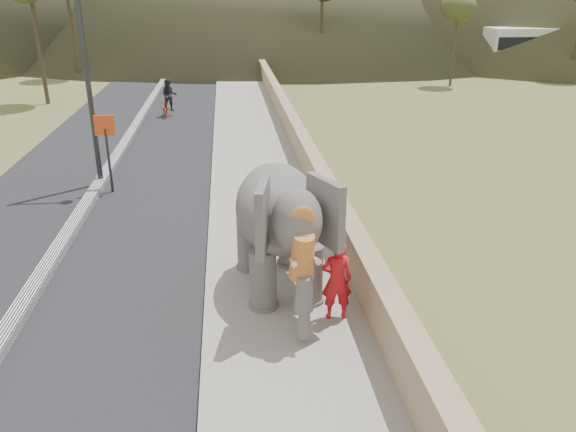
% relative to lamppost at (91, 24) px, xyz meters
% --- Properties ---
extents(ground, '(160.00, 160.00, 0.00)m').
position_rel_lamppost_xyz_m(ground, '(4.69, -11.14, -4.87)').
color(ground, olive).
rests_on(ground, ground).
extents(road, '(7.00, 120.00, 0.03)m').
position_rel_lamppost_xyz_m(road, '(-0.31, -1.14, -4.86)').
color(road, black).
rests_on(road, ground).
extents(median, '(0.35, 120.00, 0.22)m').
position_rel_lamppost_xyz_m(median, '(-0.31, -1.14, -4.76)').
color(median, black).
rests_on(median, ground).
extents(walkway, '(3.00, 120.00, 0.15)m').
position_rel_lamppost_xyz_m(walkway, '(4.69, -1.14, -4.80)').
color(walkway, '#9E9687').
rests_on(walkway, ground).
extents(parapet, '(0.30, 120.00, 1.10)m').
position_rel_lamppost_xyz_m(parapet, '(6.34, -1.14, -4.32)').
color(parapet, tan).
rests_on(parapet, ground).
extents(lamppost, '(1.76, 0.36, 8.00)m').
position_rel_lamppost_xyz_m(lamppost, '(0.00, 0.00, 0.00)').
color(lamppost, '#292A2E').
rests_on(lamppost, ground).
extents(signboard, '(0.60, 0.08, 2.40)m').
position_rel_lamppost_xyz_m(signboard, '(0.19, -0.81, -3.23)').
color(signboard, '#2D2D33').
rests_on(signboard, ground).
extents(distant_car, '(4.54, 2.88, 1.44)m').
position_rel_lamppost_xyz_m(distant_car, '(24.32, 22.56, -4.15)').
color(distant_car, '#B7B7BE').
rests_on(distant_car, ground).
extents(bus_white, '(11.10, 2.98, 3.10)m').
position_rel_lamppost_xyz_m(bus_white, '(28.72, 23.57, -3.32)').
color(bus_white, silver).
rests_on(bus_white, ground).
extents(elephant_and_man, '(2.36, 3.85, 2.65)m').
position_rel_lamppost_xyz_m(elephant_and_man, '(4.71, -7.34, -3.41)').
color(elephant_and_man, slate).
rests_on(elephant_and_man, ground).
extents(motorcyclist, '(0.93, 1.65, 1.80)m').
position_rel_lamppost_xyz_m(motorcyclist, '(0.93, 10.15, -4.17)').
color(motorcyclist, maroon).
rests_on(motorcyclist, ground).
extents(trees, '(47.52, 29.46, 8.35)m').
position_rel_lamppost_xyz_m(trees, '(10.13, 17.64, -1.14)').
color(trees, '#473828').
rests_on(trees, ground).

